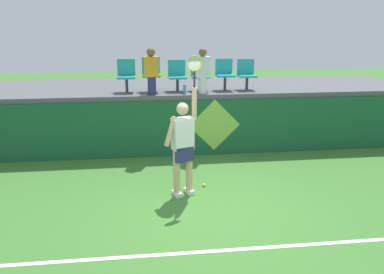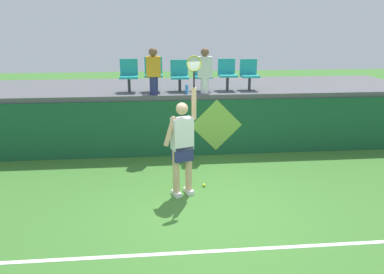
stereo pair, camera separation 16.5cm
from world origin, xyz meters
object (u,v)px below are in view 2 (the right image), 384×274
(stadium_chair_2, at_px, (179,74))
(stadium_chair_3, at_px, (203,74))
(stadium_chair_1, at_px, (154,72))
(stadium_chair_5, at_px, (249,73))
(tennis_ball, at_px, (204,185))
(stadium_chair_4, at_px, (227,73))
(tennis_player, at_px, (182,144))
(spectator_1, at_px, (153,70))
(spectator_0, at_px, (205,70))
(water_bottle, at_px, (187,89))
(stadium_chair_0, at_px, (129,74))

(stadium_chair_2, relative_size, stadium_chair_3, 1.02)
(stadium_chair_1, xyz_separation_m, stadium_chair_5, (2.43, -0.00, -0.05))
(tennis_ball, bearing_deg, stadium_chair_4, 70.92)
(stadium_chair_4, bearing_deg, stadium_chair_5, 0.11)
(tennis_player, height_order, stadium_chair_2, tennis_player)
(stadium_chair_3, relative_size, spectator_1, 0.68)
(spectator_0, bearing_deg, tennis_player, -106.17)
(tennis_ball, height_order, spectator_0, spectator_0)
(water_bottle, bearing_deg, stadium_chair_4, 23.19)
(stadium_chair_2, bearing_deg, stadium_chair_5, -0.04)
(stadium_chair_1, xyz_separation_m, stadium_chair_4, (1.86, -0.00, -0.04))
(water_bottle, bearing_deg, stadium_chair_0, 161.72)
(water_bottle, height_order, stadium_chair_5, stadium_chair_5)
(stadium_chair_0, distance_m, stadium_chair_3, 1.84)
(stadium_chair_2, xyz_separation_m, spectator_1, (-0.65, -0.44, 0.16))
(stadium_chair_1, distance_m, stadium_chair_4, 1.86)
(stadium_chair_0, relative_size, stadium_chair_4, 1.02)
(tennis_ball, distance_m, stadium_chair_2, 3.24)
(stadium_chair_2, xyz_separation_m, stadium_chair_5, (1.78, -0.00, 0.00))
(stadium_chair_3, bearing_deg, stadium_chair_2, 179.66)
(tennis_ball, xyz_separation_m, water_bottle, (-0.16, 2.16, 1.58))
(tennis_ball, height_order, stadium_chair_3, stadium_chair_3)
(stadium_chair_0, bearing_deg, stadium_chair_5, -0.04)
(tennis_player, bearing_deg, water_bottle, 83.42)
(tennis_ball, distance_m, stadium_chair_5, 3.55)
(tennis_ball, relative_size, spectator_0, 0.06)
(stadium_chair_4, bearing_deg, spectator_1, -166.87)
(stadium_chair_3, distance_m, stadium_chair_5, 1.20)
(stadium_chair_4, distance_m, spectator_0, 0.76)
(tennis_player, height_order, stadium_chair_0, tennis_player)
(tennis_ball, relative_size, stadium_chair_1, 0.08)
(stadium_chair_2, bearing_deg, tennis_player, -92.82)
(water_bottle, height_order, stadium_chair_4, stadium_chair_4)
(stadium_chair_0, xyz_separation_m, spectator_1, (0.61, -0.44, 0.14))
(tennis_player, xyz_separation_m, spectator_1, (-0.50, 2.49, 1.07))
(tennis_ball, xyz_separation_m, stadium_chair_2, (-0.31, 2.62, 1.88))
(water_bottle, xyz_separation_m, stadium_chair_4, (1.07, 0.46, 0.32))
(tennis_player, relative_size, tennis_ball, 39.47)
(water_bottle, bearing_deg, stadium_chair_3, 45.86)
(spectator_0, distance_m, spectator_1, 1.23)
(tennis_ball, distance_m, water_bottle, 2.68)
(spectator_0, bearing_deg, stadium_chair_0, 167.28)
(tennis_player, height_order, stadium_chair_1, tennis_player)
(stadium_chair_5, bearing_deg, stadium_chair_0, 179.96)
(stadium_chair_0, height_order, spectator_1, spectator_1)
(tennis_player, xyz_separation_m, tennis_ball, (0.45, 0.31, -0.98))
(stadium_chair_1, height_order, stadium_chair_5, stadium_chair_1)
(stadium_chair_1, relative_size, spectator_0, 0.78)
(stadium_chair_1, relative_size, stadium_chair_2, 1.10)
(water_bottle, height_order, stadium_chair_1, stadium_chair_1)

